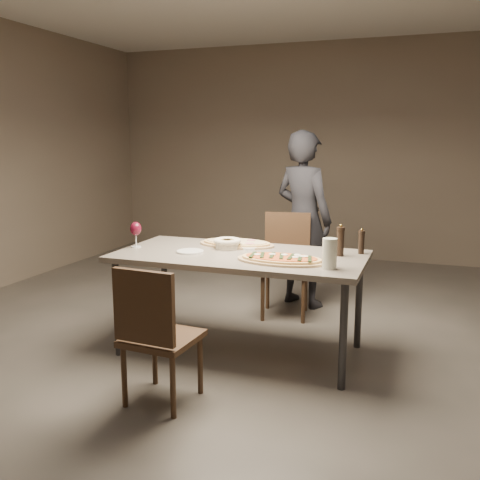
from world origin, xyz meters
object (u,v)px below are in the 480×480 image
(chair_far, at_px, (286,258))
(dining_table, at_px, (240,261))
(ham_pizza, at_px, (237,243))
(zucchini_pizza, at_px, (281,259))
(diner, at_px, (303,219))
(bread_basket, at_px, (227,243))
(pepper_mill_left, at_px, (340,241))
(chair_near, at_px, (155,329))
(carafe, at_px, (330,254))

(chair_far, bearing_deg, dining_table, 75.25)
(dining_table, height_order, ham_pizza, ham_pizza)
(zucchini_pizza, height_order, diner, diner)
(ham_pizza, bearing_deg, dining_table, -68.97)
(bread_basket, bearing_deg, ham_pizza, 81.07)
(zucchini_pizza, distance_m, diner, 1.46)
(pepper_mill_left, xyz_separation_m, chair_near, (-0.88, -1.12, -0.38))
(dining_table, relative_size, carafe, 9.12)
(pepper_mill_left, bearing_deg, ham_pizza, 172.06)
(zucchini_pizza, distance_m, pepper_mill_left, 0.47)
(diner, bearing_deg, bread_basket, 98.96)
(dining_table, distance_m, chair_near, 1.00)
(dining_table, xyz_separation_m, diner, (0.17, 1.30, 0.13))
(bread_basket, distance_m, pepper_mill_left, 0.85)
(bread_basket, bearing_deg, pepper_mill_left, 1.96)
(zucchini_pizza, distance_m, chair_far, 1.20)
(chair_near, height_order, chair_far, chair_far)
(dining_table, relative_size, diner, 1.09)
(chair_near, xyz_separation_m, chair_far, (0.27, 1.95, 0.03))
(ham_pizza, xyz_separation_m, diner, (0.30, 1.02, 0.06))
(chair_near, distance_m, diner, 2.31)
(pepper_mill_left, bearing_deg, chair_far, 126.43)
(zucchini_pizza, height_order, pepper_mill_left, pepper_mill_left)
(carafe, height_order, diner, diner)
(zucchini_pizza, xyz_separation_m, bread_basket, (-0.50, 0.28, 0.03))
(carafe, height_order, chair_near, carafe)
(ham_pizza, xyz_separation_m, pepper_mill_left, (0.83, -0.12, 0.09))
(dining_table, bearing_deg, carafe, -18.80)
(pepper_mill_left, xyz_separation_m, carafe, (-0.00, -0.40, -0.01))
(pepper_mill_left, bearing_deg, bread_basket, -178.04)
(bread_basket, relative_size, pepper_mill_left, 0.92)
(bread_basket, bearing_deg, chair_far, 74.40)
(dining_table, xyz_separation_m, ham_pizza, (-0.13, 0.28, 0.07))
(ham_pizza, bearing_deg, chair_far, 69.43)
(zucchini_pizza, bearing_deg, diner, 116.25)
(diner, bearing_deg, chair_near, 105.43)
(dining_table, distance_m, zucchini_pizza, 0.39)
(ham_pizza, relative_size, pepper_mill_left, 2.63)
(pepper_mill_left, bearing_deg, carafe, -90.43)
(bread_basket, distance_m, carafe, 0.93)
(chair_far, relative_size, diner, 0.55)
(carafe, bearing_deg, zucchini_pizza, 165.19)
(ham_pizza, relative_size, chair_near, 0.71)
(chair_far, height_order, diner, diner)
(bread_basket, bearing_deg, zucchini_pizza, -29.22)
(bread_basket, relative_size, diner, 0.13)
(dining_table, xyz_separation_m, bread_basket, (-0.15, 0.14, 0.10))
(diner, bearing_deg, ham_pizza, 98.08)
(pepper_mill_left, distance_m, chair_far, 1.08)
(dining_table, relative_size, chair_near, 2.10)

